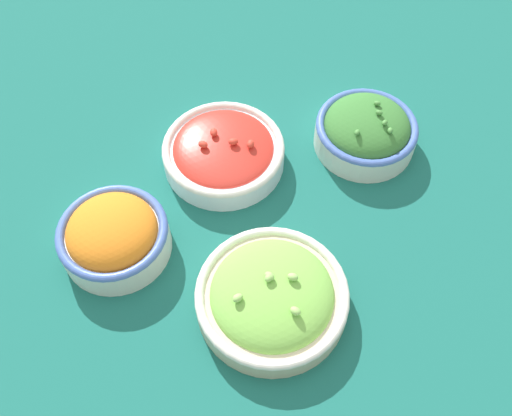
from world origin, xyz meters
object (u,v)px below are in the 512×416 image
bowl_lettuce (272,296)px  bowl_carrots (113,235)px  bowl_broccoli (366,130)px  bowl_cherry_tomatoes (224,152)px

bowl_lettuce → bowl_carrots: size_ratio=1.31×
bowl_lettuce → bowl_broccoli: bowl_broccoli is taller
bowl_lettuce → bowl_cherry_tomatoes: 0.24m
bowl_lettuce → bowl_carrots: (-0.05, 0.22, 0.01)m
bowl_broccoli → bowl_carrots: 0.39m
bowl_lettuce → bowl_carrots: 0.22m
bowl_broccoli → bowl_carrots: bearing=151.7°
bowl_lettuce → bowl_carrots: bowl_carrots is taller
bowl_broccoli → bowl_carrots: bowl_broccoli is taller
bowl_carrots → bowl_broccoli: bearing=-28.3°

